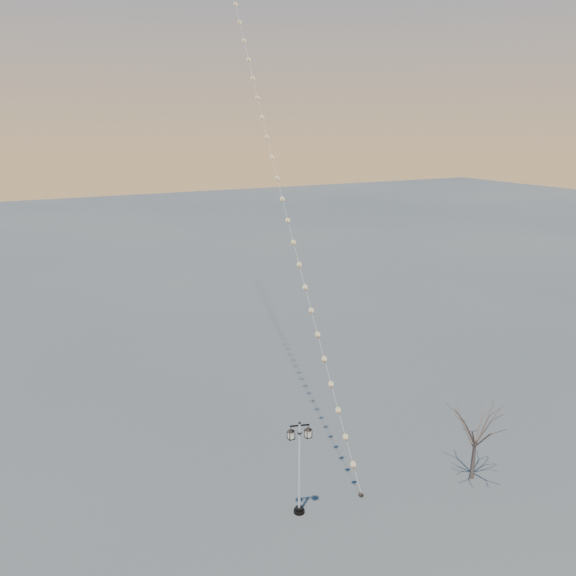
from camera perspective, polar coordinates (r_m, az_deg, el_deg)
ground at (r=32.38m, az=6.42°, el=-21.42°), size 300.00×300.00×0.00m
street_lamp at (r=30.86m, az=1.13°, el=-16.81°), size 1.29×0.72×5.25m
bare_tree at (r=35.04m, az=17.95°, el=-13.05°), size 2.68×2.68×4.45m
kite_train at (r=44.43m, az=-3.27°, el=21.22°), size 4.78×36.21×47.73m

